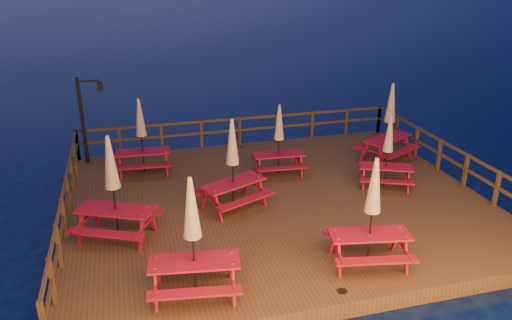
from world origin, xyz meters
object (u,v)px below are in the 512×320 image
at_px(picnic_table_1, 141,135).
at_px(picnic_table_2, 372,211).
at_px(lamp_post, 86,112).
at_px(picnic_table_0, 388,151).

xyz_separation_m(picnic_table_1, picnic_table_2, (4.69, -6.84, 0.05)).
relative_size(lamp_post, picnic_table_2, 1.14).
distance_m(picnic_table_0, picnic_table_2, 4.49).
distance_m(lamp_post, picnic_table_2, 10.50).
bearing_deg(picnic_table_0, picnic_table_1, -179.99).
bearing_deg(picnic_table_1, picnic_table_0, -19.78).
height_order(picnic_table_1, picnic_table_2, picnic_table_2).
height_order(picnic_table_0, picnic_table_2, picnic_table_2).
bearing_deg(lamp_post, picnic_table_1, -40.60).
height_order(lamp_post, picnic_table_2, lamp_post).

